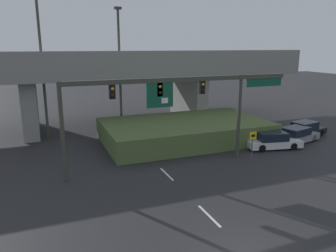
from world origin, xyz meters
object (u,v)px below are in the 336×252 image
speed_limit_sign (253,141)px  highway_light_pole_far (40,43)px  parked_sedan_near_right (273,141)px  signal_gantry (177,95)px  highway_light_pole_near (120,68)px  parked_sedan_far_right (305,130)px  parked_sedan_mid_right (296,135)px

speed_limit_sign → highway_light_pole_far: (-14.53, 12.00, 7.40)m
highway_light_pole_far → parked_sedan_near_right: highway_light_pole_far is taller
parked_sedan_near_right → signal_gantry: bearing=-164.1°
highway_light_pole_far → highway_light_pole_near: bearing=1.1°
parked_sedan_far_right → speed_limit_sign: bearing=-167.8°
parked_sedan_near_right → parked_sedan_mid_right: size_ratio=0.99×
signal_gantry → speed_limit_sign: bearing=-10.8°
parked_sedan_mid_right → parked_sedan_far_right: 2.61m
highway_light_pole_far → parked_sedan_far_right: (23.52, -8.11, -8.24)m
highway_light_pole_far → parked_sedan_mid_right: bearing=-23.9°
speed_limit_sign → highway_light_pole_near: size_ratio=0.19×
highway_light_pole_far → parked_sedan_near_right: size_ratio=3.47×
highway_light_pole_far → parked_sedan_near_right: 22.27m
signal_gantry → speed_limit_sign: size_ratio=7.36×
parked_sedan_near_right → parked_sedan_far_right: bearing=30.9°
speed_limit_sign → parked_sedan_far_right: (8.99, 3.90, -0.84)m
signal_gantry → speed_limit_sign: signal_gantry is taller
highway_light_pole_near → parked_sedan_far_right: 19.22m
signal_gantry → parked_sedan_mid_right: bearing=6.7°
speed_limit_sign → parked_sedan_mid_right: speed_limit_sign is taller
signal_gantry → speed_limit_sign: 7.10m
speed_limit_sign → parked_sedan_near_right: size_ratio=0.47×
speed_limit_sign → signal_gantry: bearing=169.2°
parked_sedan_far_right → parked_sedan_mid_right: bearing=-161.6°
speed_limit_sign → highway_light_pole_far: highway_light_pole_far is taller
speed_limit_sign → parked_sedan_near_right: 4.11m
signal_gantry → highway_light_pole_near: 11.18m
parked_sedan_near_right → parked_sedan_far_right: (5.46, 1.97, 0.02)m
parked_sedan_mid_right → highway_light_pole_far: bearing=142.0°
parked_sedan_near_right → parked_sedan_far_right: parked_sedan_far_right is taller
highway_light_pole_near → parked_sedan_near_right: (10.90, -10.22, -5.84)m
highway_light_pole_near → parked_sedan_near_right: highway_light_pole_near is taller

